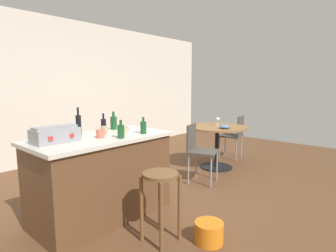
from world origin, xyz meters
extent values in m
plane|color=brown|center=(0.00, 0.00, 0.00)|extent=(8.80, 8.80, 0.00)
cube|color=beige|center=(0.00, 2.65, 1.35)|extent=(8.00, 0.10, 2.70)
cube|color=brown|center=(-1.08, 0.04, 0.43)|extent=(1.44, 0.72, 0.87)
cube|color=beige|center=(-1.08, 0.04, 0.89)|extent=(1.50, 0.78, 0.04)
cylinder|color=brown|center=(-0.88, -0.65, 0.31)|extent=(0.04, 0.04, 0.63)
cylinder|color=brown|center=(-1.13, -0.65, 0.31)|extent=(0.04, 0.04, 0.63)
cylinder|color=brown|center=(-1.13, -0.90, 0.31)|extent=(0.04, 0.04, 0.63)
cylinder|color=brown|center=(-0.88, -0.90, 0.31)|extent=(0.04, 0.04, 0.63)
cylinder|color=brown|center=(-1.00, -0.77, 0.64)|extent=(0.33, 0.33, 0.03)
cylinder|color=black|center=(1.33, 0.05, 0.01)|extent=(0.56, 0.56, 0.02)
cylinder|color=black|center=(1.33, 0.05, 0.36)|extent=(0.07, 0.07, 0.71)
cylinder|color=olive|center=(1.33, 0.05, 0.73)|extent=(1.01, 1.01, 0.03)
cube|color=#47423D|center=(2.07, 0.19, 0.46)|extent=(0.47, 0.47, 0.03)
cube|color=#47423D|center=(2.11, 0.00, 0.66)|extent=(0.36, 0.09, 0.40)
cylinder|color=gray|center=(1.94, -0.01, 0.22)|extent=(0.02, 0.02, 0.44)
cylinder|color=gray|center=(2.27, 0.05, 0.22)|extent=(0.02, 0.02, 0.44)
cylinder|color=gray|center=(2.21, 0.38, 0.22)|extent=(0.02, 0.02, 0.44)
cylinder|color=gray|center=(1.88, 0.32, 0.22)|extent=(0.02, 0.02, 0.44)
cube|color=#47423D|center=(0.55, -0.19, 0.47)|extent=(0.50, 0.50, 0.03)
cube|color=#47423D|center=(0.50, -0.01, 0.67)|extent=(0.35, 0.13, 0.40)
cylinder|color=gray|center=(0.66, 0.02, 0.23)|extent=(0.02, 0.02, 0.46)
cylinder|color=gray|center=(0.34, -0.08, 0.23)|extent=(0.02, 0.02, 0.46)
cylinder|color=gray|center=(0.44, -0.40, 0.23)|extent=(0.02, 0.02, 0.46)
cylinder|color=gray|center=(0.76, -0.30, 0.23)|extent=(0.02, 0.02, 0.46)
cube|color=gray|center=(-1.54, 0.10, 0.97)|extent=(0.42, 0.23, 0.14)
cube|color=gray|center=(-1.54, 0.10, 1.05)|extent=(0.39, 0.14, 0.02)
cube|color=red|center=(-1.65, -0.02, 0.97)|extent=(0.04, 0.01, 0.04)
cube|color=red|center=(-1.44, -0.02, 0.97)|extent=(0.04, 0.01, 0.04)
cylinder|color=#194C23|center=(-0.65, -0.18, 0.98)|extent=(0.07, 0.07, 0.14)
cylinder|color=#194C23|center=(-0.65, -0.18, 1.07)|extent=(0.03, 0.03, 0.05)
cylinder|color=#194C23|center=(-0.69, 0.31, 0.99)|extent=(0.08, 0.08, 0.16)
cylinder|color=#194C23|center=(-0.69, 0.31, 1.10)|extent=(0.03, 0.03, 0.06)
cylinder|color=black|center=(-0.94, 0.18, 0.99)|extent=(0.06, 0.06, 0.16)
cylinder|color=black|center=(-0.94, 0.18, 1.10)|extent=(0.02, 0.02, 0.06)
cylinder|color=black|center=(-1.20, 0.26, 1.02)|extent=(0.06, 0.06, 0.22)
cylinder|color=black|center=(-1.20, 0.26, 1.17)|extent=(0.02, 0.02, 0.09)
cylinder|color=#194C23|center=(-1.00, -0.21, 0.98)|extent=(0.07, 0.07, 0.14)
cylinder|color=#194C23|center=(-1.00, -0.21, 1.07)|extent=(0.03, 0.03, 0.05)
cylinder|color=#DB6651|center=(-1.13, -0.03, 0.95)|extent=(0.08, 0.08, 0.09)
torus|color=#DB6651|center=(-1.07, -0.03, 0.96)|extent=(0.05, 0.01, 0.05)
cylinder|color=tan|center=(-0.83, -0.06, 0.96)|extent=(0.07, 0.07, 0.10)
torus|color=tan|center=(-0.78, -0.06, 0.96)|extent=(0.05, 0.01, 0.05)
cylinder|color=tan|center=(-1.00, 0.08, 0.96)|extent=(0.07, 0.07, 0.10)
torus|color=tan|center=(-0.96, 0.08, 0.96)|extent=(0.05, 0.01, 0.05)
cylinder|color=silver|center=(1.44, 0.11, 0.74)|extent=(0.06, 0.06, 0.00)
cylinder|color=silver|center=(1.44, 0.11, 0.79)|extent=(0.01, 0.01, 0.08)
ellipsoid|color=silver|center=(1.44, 0.11, 0.85)|extent=(0.07, 0.07, 0.06)
ellipsoid|color=#4C7099|center=(1.18, -0.18, 0.78)|extent=(0.18, 0.18, 0.07)
cylinder|color=orange|center=(-0.73, -1.13, 0.10)|extent=(0.27, 0.27, 0.19)
camera|label=1|loc=(-2.75, -2.40, 1.45)|focal=29.15mm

